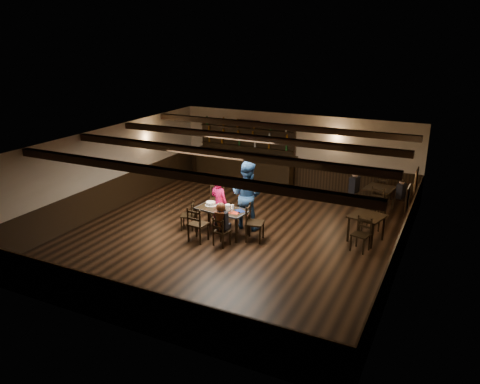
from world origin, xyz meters
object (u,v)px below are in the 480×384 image
at_px(chair_near_left, 196,222).
at_px(cake, 211,204).
at_px(woman_pink, 219,203).
at_px(dining_table, 222,212).
at_px(man_blue, 247,195).
at_px(chair_near_right, 220,230).
at_px(bar_counter, 245,163).

height_order(chair_near_left, cake, chair_near_left).
bearing_deg(woman_pink, chair_near_left, 97.27).
xyz_separation_m(dining_table, chair_near_left, (-0.37, -0.80, -0.08)).
height_order(chair_near_left, woman_pink, woman_pink).
bearing_deg(dining_table, chair_near_left, -114.59).
height_order(woman_pink, man_blue, man_blue).
distance_m(chair_near_right, woman_pink, 1.39).
bearing_deg(man_blue, cake, 39.55).
xyz_separation_m(woman_pink, cake, (-0.11, -0.30, 0.05)).
xyz_separation_m(chair_near_left, woman_pink, (0.05, 1.23, 0.17)).
height_order(chair_near_right, man_blue, man_blue).
bearing_deg(chair_near_right, woman_pink, 119.18).
relative_size(dining_table, chair_near_right, 1.90).
distance_m(dining_table, cake, 0.47).
distance_m(dining_table, woman_pink, 0.54).
height_order(chair_near_left, man_blue, man_blue).
xyz_separation_m(dining_table, man_blue, (0.42, 0.74, 0.34)).
xyz_separation_m(man_blue, cake, (-0.85, -0.62, -0.21)).
distance_m(chair_near_left, woman_pink, 1.24).
xyz_separation_m(dining_table, bar_counter, (-1.59, 4.86, 0.06)).
relative_size(man_blue, cake, 5.93).
bearing_deg(cake, dining_table, -16.46).
relative_size(chair_near_left, bar_counter, 0.24).
distance_m(chair_near_left, cake, 0.96).
bearing_deg(chair_near_left, chair_near_right, 2.71).
bearing_deg(chair_near_left, man_blue, 63.04).
relative_size(cake, bar_counter, 0.08).
distance_m(woman_pink, bar_counter, 4.61).
bearing_deg(dining_table, woman_pink, 126.95).
bearing_deg(woman_pink, dining_table, 136.54).
distance_m(dining_table, bar_counter, 5.11).
height_order(chair_near_left, chair_near_right, chair_near_left).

